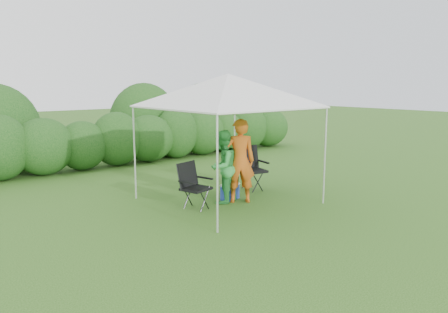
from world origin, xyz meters
TOP-DOWN VIEW (x-y plane):
  - ground at (0.00, 0.00)m, footprint 70.00×70.00m
  - hedge at (0.11, 6.00)m, footprint 15.28×1.53m
  - canopy at (0.00, 0.50)m, footprint 3.10×3.10m
  - chair_right at (1.16, 1.00)m, footprint 0.76×0.72m
  - chair_left at (-0.94, 0.54)m, footprint 0.70×0.66m
  - man at (0.14, 0.27)m, footprint 0.81×0.74m
  - woman at (-0.17, 0.48)m, footprint 0.95×0.84m
  - cooler at (0.13, 0.58)m, footprint 0.51×0.45m
  - bottle at (0.19, 0.54)m, footprint 0.06×0.06m
  - lawn_toy at (3.35, 3.93)m, footprint 0.65×0.54m

SIDE VIEW (x-z plane):
  - ground at x=0.00m, z-range 0.00..0.00m
  - lawn_toy at x=3.35m, z-range -0.01..0.32m
  - cooler at x=0.13m, z-range 0.00..0.36m
  - bottle at x=0.19m, z-range 0.36..0.58m
  - chair_left at x=-0.94m, z-range 0.06..1.05m
  - chair_right at x=1.16m, z-range 0.07..1.15m
  - woman at x=-0.17m, z-range 0.00..1.61m
  - hedge at x=0.11m, z-range -0.08..1.72m
  - man at x=0.14m, z-range 0.00..1.87m
  - canopy at x=0.00m, z-range 1.05..3.88m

